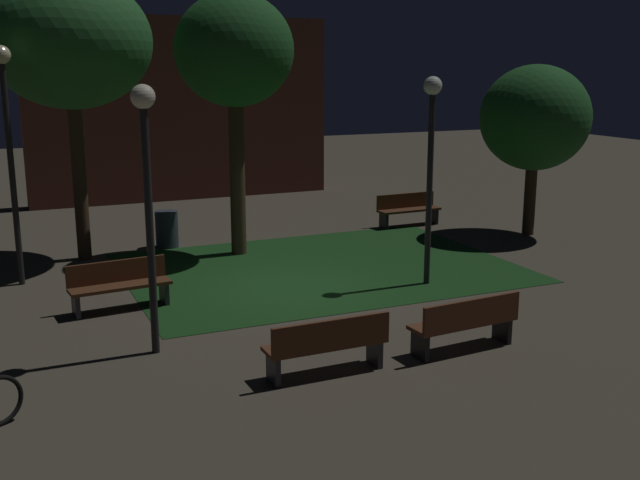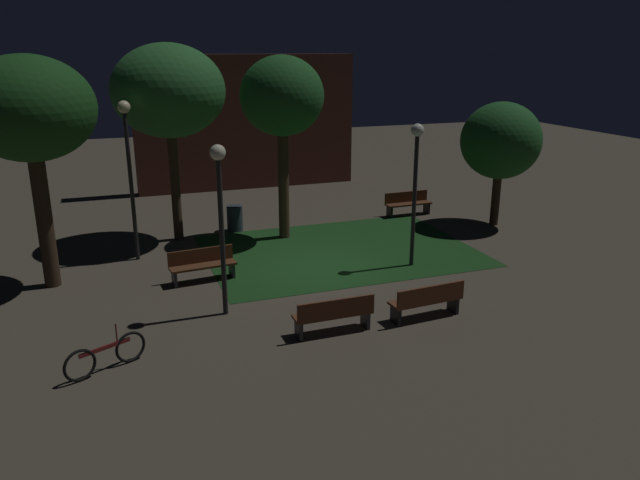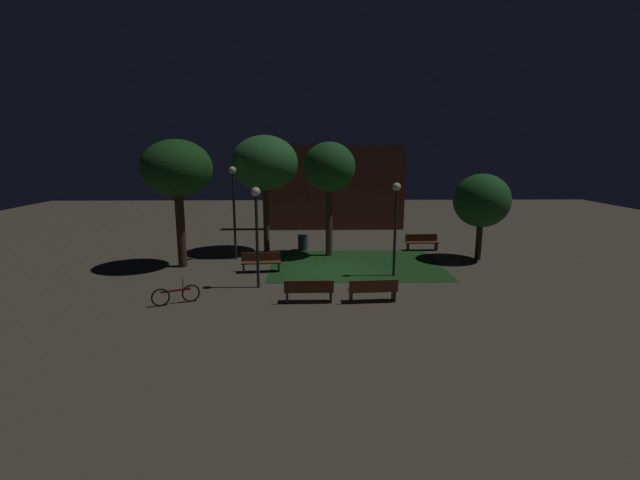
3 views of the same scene
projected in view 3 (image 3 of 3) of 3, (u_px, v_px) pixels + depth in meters
The scene contains 16 objects.
ground_plane at pixel (335, 272), 20.18m from camera, with size 60.00×60.00×0.00m, color #4C4438.
grass_lawn at pixel (355, 264), 21.44m from camera, with size 8.23×6.11×0.01m, color #194219.
bench_path_side at pixel (309, 290), 15.97m from camera, with size 1.81×0.50×0.88m.
bench_corner at pixel (373, 290), 16.02m from camera, with size 1.83×0.62×0.88m.
bench_front_right at pixel (261, 261), 20.12m from camera, with size 1.84×0.66×0.88m.
bench_by_lamp at pixel (422, 242), 24.51m from camera, with size 1.81×0.53×0.88m.
tree_back_right at pixel (265, 163), 23.24m from camera, with size 3.52×3.52×6.28m.
tree_lawn_side at pixel (177, 170), 20.19m from camera, with size 3.24×3.24×5.99m.
tree_tall_center at pixel (329, 168), 22.41m from camera, with size 2.66×2.66×5.92m.
tree_right_canopy at pixel (482, 201), 21.87m from camera, with size 2.78×2.78×4.36m.
lamp_post_path_center at pixel (396, 212), 18.96m from camera, with size 0.36×0.36×4.13m.
lamp_post_plaza_east at pixel (256, 219), 17.31m from camera, with size 0.36×0.36×4.07m.
lamp_post_plaza_west at pixel (234, 197), 21.93m from camera, with size 0.36×0.36×4.70m.
trash_bin at pixel (303, 242), 24.50m from camera, with size 0.55×0.55×0.89m, color #2D3842.
bicycle at pixel (176, 295), 15.86m from camera, with size 1.57×0.80×0.93m.
building_wall_backdrop at pixel (334, 188), 30.64m from camera, with size 9.80×0.80×5.85m, color brown.
Camera 3 is at (-1.09, -19.47, 5.45)m, focal length 24.64 mm.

